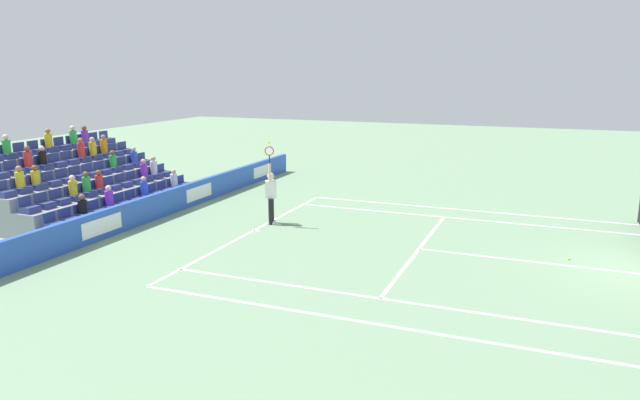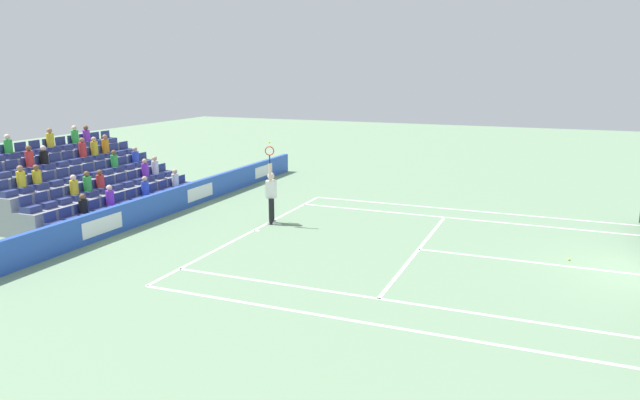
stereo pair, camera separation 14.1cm
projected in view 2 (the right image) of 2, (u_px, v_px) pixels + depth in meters
The scene contains 12 objects.
line_baseline at pixel (254, 230), 19.26m from camera, with size 10.97×0.10×0.01m, color white.
line_service at pixel (419, 249), 17.24m from camera, with size 8.23×0.10×0.01m, color white.
line_centre_service at pixel (534, 262), 16.06m from camera, with size 0.10×6.40×0.01m, color white.
line_singles_sideline_left at pixel (398, 302), 13.35m from camera, with size 0.10×11.89×0.01m, color white.
line_singles_sideline_right at pixel (458, 218), 20.79m from camera, with size 0.10×11.89×0.01m, color white.
line_doubles_sideline_left at pixel (381, 325), 12.12m from camera, with size 0.10×11.89×0.01m, color white.
line_doubles_sideline_right at pixel (464, 210), 22.03m from camera, with size 0.10×11.89×0.01m, color white.
line_centre_mark at pixel (257, 231), 19.23m from camera, with size 0.10×0.20×0.01m, color white.
sponsor_barrier at pixel (155, 207), 20.62m from camera, with size 21.52×0.22×0.90m.
tennis_player at pixel (271, 195), 19.91m from camera, with size 0.54×0.43×2.85m.
stadium_stand at pixel (76, 188), 21.85m from camera, with size 7.44×4.75×3.04m.
loose_tennis_ball at pixel (569, 259), 16.21m from camera, with size 0.07×0.07×0.07m, color #D1E533.
Camera 2 is at (16.38, -2.85, 5.18)m, focal length 32.90 mm.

